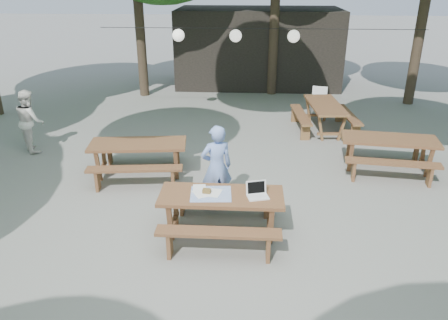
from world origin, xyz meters
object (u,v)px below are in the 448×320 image
Objects in this scene: picnic_table_nw at (139,159)px; plastic_chair at (318,109)px; main_picnic_table at (221,214)px; woman at (217,167)px; second_person at (30,121)px.

picnic_table_nw is 2.31× the size of plastic_chair.
plastic_chair is at bearing 69.48° from main_picnic_table.
main_picnic_table is at bearing -55.20° from picnic_table_nw.
woman is (-0.15, 0.98, 0.40)m from main_picnic_table.
woman is at bearing -100.07° from plastic_chair.
picnic_table_nw is at bearing -53.82° from woman.
second_person is at bearing -142.11° from plastic_chair.
plastic_chair is at bearing -105.87° from second_person.
main_picnic_table is 1.07m from woman.
woman is 1.76× the size of plastic_chair.
main_picnic_table is 1.33× the size of second_person.
woman is (1.75, -1.20, 0.40)m from picnic_table_nw.
picnic_table_nw is 2.16m from woman.
picnic_table_nw is 3.22m from second_person.
main_picnic_table is 2.89m from picnic_table_nw.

